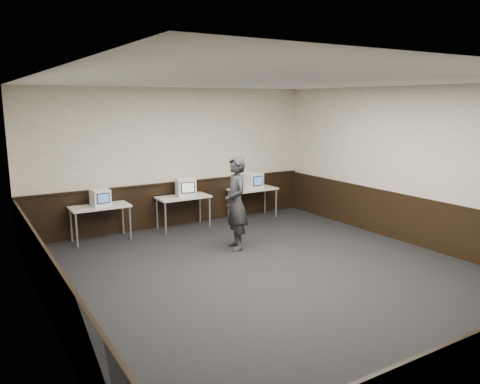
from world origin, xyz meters
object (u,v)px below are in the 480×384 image
Objects in this scene: desk_center at (183,199)px; emac_right at (253,181)px; desk_left at (100,209)px; desk_right at (253,191)px; emac_center at (186,187)px; emac_left at (100,198)px; person at (236,203)px.

emac_right is at bearing -0.60° from desk_center.
desk_right is at bearing 0.00° from desk_left.
desk_center is at bearing 180.00° from desk_right.
desk_center is 2.33× the size of emac_center.
emac_center is at bearing 172.97° from emac_right.
desk_left is 1.00× the size of desk_right.
emac_left is 0.77× the size of emac_center.
person is (0.24, -1.95, 0.24)m from desk_center.
person reaches higher than emac_center.
desk_right is 0.65× the size of person.
desk_center is 1.00× the size of desk_right.
desk_center is 1.90m from desk_right.
emac_right is 0.25× the size of person.
desk_right is at bearing 11.83° from emac_center.
desk_right is (3.80, 0.00, 0.00)m from desk_left.
emac_right is (1.89, -0.02, 0.27)m from desk_center.
desk_center is 2.57× the size of emac_right.
emac_left is at bearing -179.46° from desk_right.
desk_right is at bearing -2.77° from emac_left.
desk_center is 1.91m from emac_right.
emac_right is at bearing 152.17° from person.
emac_right is at bearing -121.05° from desk_right.
emac_left is at bearing -119.31° from person.
emac_left is 0.85× the size of emac_right.
emac_center is (1.97, 0.01, 0.28)m from desk_left.
desk_left is 3.80m from desk_right.
desk_left is at bearing 180.00° from desk_center.
emac_center is at bearing -1.99° from emac_left.
person is (-1.66, -1.95, 0.24)m from desk_right.
person is (2.14, -1.95, 0.24)m from desk_left.
emac_center is (0.07, 0.01, 0.28)m from desk_center.
desk_right is at bearing 152.25° from person.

